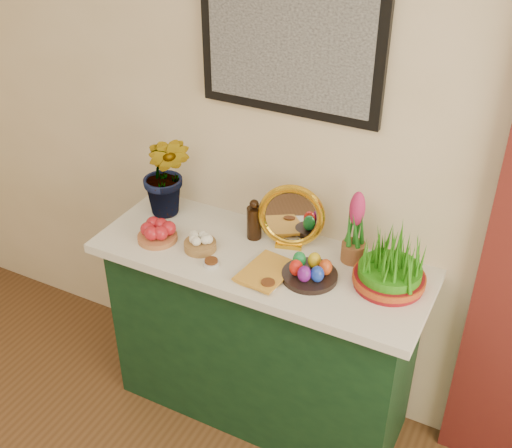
{
  "coord_description": "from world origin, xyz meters",
  "views": [
    {
      "loc": [
        0.94,
        0.09,
        2.42
      ],
      "look_at": [
        -0.02,
        1.95,
        1.07
      ],
      "focal_mm": 45.0,
      "sensor_mm": 36.0,
      "label": 1
    }
  ],
  "objects_px": {
    "sideboard": "(261,339)",
    "mirror": "(291,217)",
    "hyacinth_green": "(166,161)",
    "wheatgrass_sabzeh": "(391,264)",
    "book": "(248,264)"
  },
  "relations": [
    {
      "from": "sideboard",
      "to": "mirror",
      "type": "xyz_separation_m",
      "value": [
        0.07,
        0.13,
        0.6
      ]
    },
    {
      "from": "hyacinth_green",
      "to": "mirror",
      "type": "distance_m",
      "value": 0.6
    },
    {
      "from": "sideboard",
      "to": "wheatgrass_sabzeh",
      "type": "height_order",
      "value": "wheatgrass_sabzeh"
    },
    {
      "from": "sideboard",
      "to": "book",
      "type": "xyz_separation_m",
      "value": [
        -0.01,
        -0.1,
        0.48
      ]
    },
    {
      "from": "mirror",
      "to": "book",
      "type": "xyz_separation_m",
      "value": [
        -0.08,
        -0.22,
        -0.12
      ]
    },
    {
      "from": "book",
      "to": "wheatgrass_sabzeh",
      "type": "height_order",
      "value": "wheatgrass_sabzeh"
    },
    {
      "from": "book",
      "to": "mirror",
      "type": "bearing_deg",
      "value": 77.05
    },
    {
      "from": "sideboard",
      "to": "wheatgrass_sabzeh",
      "type": "relative_size",
      "value": 4.65
    },
    {
      "from": "sideboard",
      "to": "wheatgrass_sabzeh",
      "type": "distance_m",
      "value": 0.77
    },
    {
      "from": "sideboard",
      "to": "mirror",
      "type": "relative_size",
      "value": 4.57
    },
    {
      "from": "sideboard",
      "to": "wheatgrass_sabzeh",
      "type": "xyz_separation_m",
      "value": [
        0.52,
        0.05,
        0.56
      ]
    },
    {
      "from": "mirror",
      "to": "book",
      "type": "relative_size",
      "value": 1.24
    },
    {
      "from": "sideboard",
      "to": "hyacinth_green",
      "type": "distance_m",
      "value": 0.9
    },
    {
      "from": "sideboard",
      "to": "hyacinth_green",
      "type": "relative_size",
      "value": 2.44
    },
    {
      "from": "sideboard",
      "to": "hyacinth_green",
      "type": "xyz_separation_m",
      "value": [
        -0.52,
        0.1,
        0.73
      ]
    }
  ]
}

